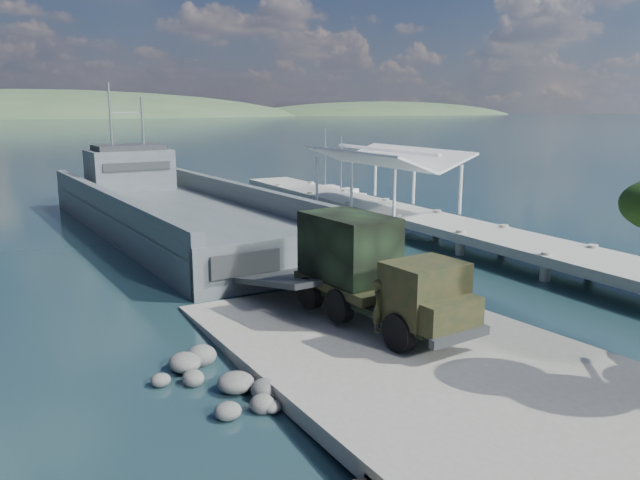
{
  "coord_description": "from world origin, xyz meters",
  "views": [
    {
      "loc": [
        -11.41,
        -15.93,
        8.01
      ],
      "look_at": [
        0.42,
        6.0,
        2.7
      ],
      "focal_mm": 35.0,
      "sensor_mm": 36.0,
      "label": 1
    }
  ],
  "objects": [
    {
      "name": "sailboat_far",
      "position": [
        15.99,
        33.71,
        0.34
      ],
      "size": [
        2.0,
        5.35,
        6.37
      ],
      "rotation": [
        0.0,
        0.0,
        -0.09
      ],
      "color": "white",
      "rests_on": "ground"
    },
    {
      "name": "military_truck",
      "position": [
        0.36,
        2.02,
        2.32
      ],
      "size": [
        3.2,
        8.07,
        3.65
      ],
      "rotation": [
        0.0,
        0.0,
        0.1
      ],
      "color": "black",
      "rests_on": "boat_ramp"
    },
    {
      "name": "soldier",
      "position": [
        -0.63,
        0.05,
        1.36
      ],
      "size": [
        0.75,
        0.71,
        1.72
      ],
      "primitive_type": "imported",
      "rotation": [
        0.0,
        0.0,
        0.66
      ],
      "color": "black",
      "rests_on": "boat_ramp"
    },
    {
      "name": "pier",
      "position": [
        13.0,
        18.77,
        1.6
      ],
      "size": [
        6.4,
        44.0,
        6.1
      ],
      "color": "#A4A59B",
      "rests_on": "ground"
    },
    {
      "name": "distant_headlands",
      "position": [
        50.0,
        560.0,
        0.0
      ],
      "size": [
        1000.0,
        240.0,
        48.0
      ],
      "primitive_type": null,
      "color": "#385233",
      "rests_on": "ground"
    },
    {
      "name": "ground",
      "position": [
        0.0,
        0.0,
        0.0
      ],
      "size": [
        1400.0,
        1400.0,
        0.0
      ],
      "primitive_type": "plane",
      "color": "#1C3D43",
      "rests_on": "ground"
    },
    {
      "name": "sailboat_near",
      "position": [
        16.59,
        31.79,
        0.3
      ],
      "size": [
        2.95,
        4.86,
        5.7
      ],
      "rotation": [
        0.0,
        0.0,
        0.37
      ],
      "color": "white",
      "rests_on": "ground"
    },
    {
      "name": "boat_ramp",
      "position": [
        0.0,
        -1.0,
        0.25
      ],
      "size": [
        10.0,
        18.0,
        0.5
      ],
      "primitive_type": "cube",
      "color": "gray",
      "rests_on": "ground"
    },
    {
      "name": "landing_craft",
      "position": [
        -0.66,
        23.78,
        0.87
      ],
      "size": [
        11.11,
        36.31,
        10.65
      ],
      "rotation": [
        0.0,
        0.0,
        0.07
      ],
      "color": "#4A5457",
      "rests_on": "ground"
    },
    {
      "name": "shoreline_rocks",
      "position": [
        -6.2,
        0.5,
        0.0
      ],
      "size": [
        3.2,
        5.6,
        0.9
      ],
      "primitive_type": null,
      "color": "#545452",
      "rests_on": "ground"
    }
  ]
}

